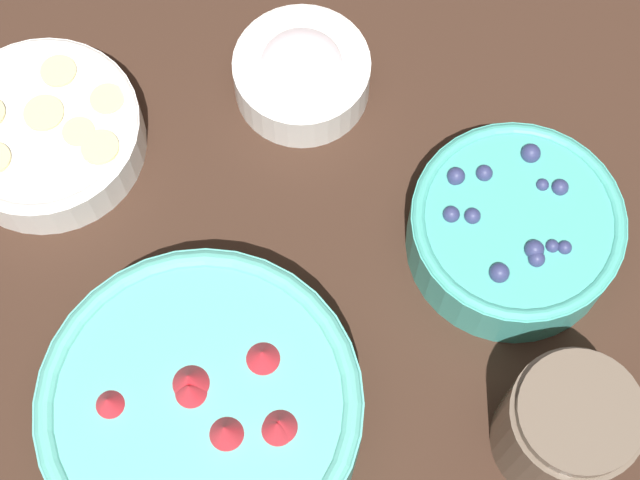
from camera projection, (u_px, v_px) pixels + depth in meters
ground_plane at (346, 234)px, 0.89m from camera, size 4.00×4.00×0.00m
bowl_strawberries at (203, 411)px, 0.80m from camera, size 0.24×0.24×0.09m
bowl_blueberries at (515, 229)px, 0.86m from camera, size 0.17×0.17×0.07m
bowl_bananas at (44, 132)px, 0.90m from camera, size 0.17×0.17×0.04m
bowl_cream at (302, 72)px, 0.92m from camera, size 0.12×0.12×0.06m
jar_chocolate at (565, 427)px, 0.78m from camera, size 0.10×0.10×0.10m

